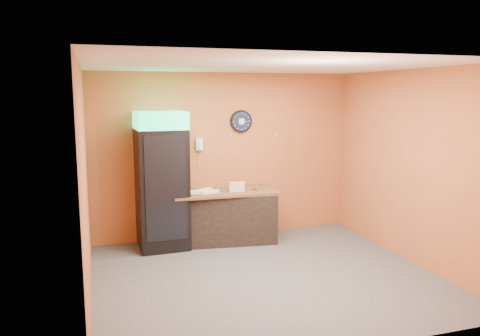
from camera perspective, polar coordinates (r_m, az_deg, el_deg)
name	(u,v)px	position (r m, az deg, el deg)	size (l,w,h in m)	color
floor	(264,276)	(6.52, 2.99, -12.99)	(4.50, 4.50, 0.00)	#47474C
back_wall	(225,155)	(8.02, -1.89, 1.55)	(4.50, 0.02, 2.80)	#C26436
left_wall	(85,184)	(5.76, -18.38, -1.89)	(0.02, 4.00, 2.80)	#C26436
right_wall	(410,167)	(7.23, 20.06, 0.17)	(0.02, 4.00, 2.80)	#C26436
ceiling	(266,65)	(6.06, 3.21, 12.37)	(4.50, 4.00, 0.02)	white
beverage_cooler	(162,183)	(7.46, -9.49, -1.76)	(0.79, 0.80, 2.18)	black
prep_counter	(225,217)	(7.84, -1.89, -6.00)	(1.65, 0.73, 0.82)	black
wall_clock	(241,121)	(8.02, 0.13, 5.72)	(0.38, 0.06, 0.38)	black
wall_phone	(199,144)	(7.84, -5.00, 2.89)	(0.11, 0.10, 0.20)	white
butcher_paper	(224,192)	(7.74, -1.91, -2.90)	(1.74, 0.82, 0.04)	brown
sub_roll_stack	(237,187)	(7.63, -0.42, -2.31)	(0.25, 0.10, 0.16)	beige
wrapped_sandwich_left	(195,192)	(7.54, -5.48, -2.94)	(0.31, 0.12, 0.04)	silver
wrapped_sandwich_mid	(210,192)	(7.55, -3.68, -2.91)	(0.29, 0.11, 0.04)	silver
wrapped_sandwich_right	(205,189)	(7.75, -4.26, -2.63)	(0.25, 0.10, 0.04)	silver
kitchen_tool	(218,188)	(7.76, -2.64, -2.48)	(0.07, 0.07, 0.07)	silver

